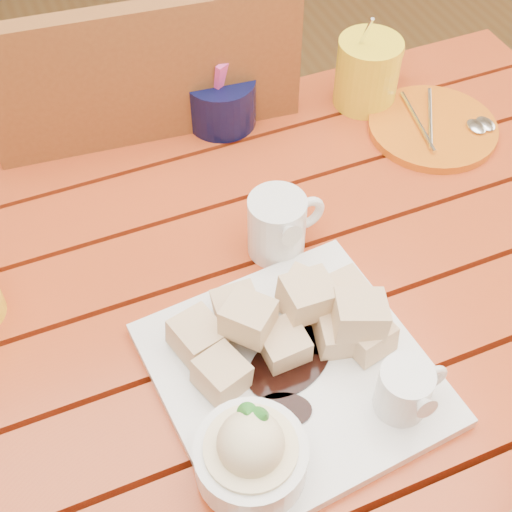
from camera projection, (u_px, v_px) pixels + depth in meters
name	position (u px, v px, depth m)	size (l,w,h in m)	color
table	(268.00, 342.00, 0.98)	(1.20, 0.79, 0.75)	#A22C15
dessert_plate	(289.00, 379.00, 0.78)	(0.32, 0.32, 0.12)	white
coffee_mug_right	(369.00, 71.00, 1.10)	(0.14, 0.10, 0.16)	yellow
cream_pitcher	(279.00, 225.00, 0.91)	(0.11, 0.09, 0.09)	white
sugar_caddy	(221.00, 100.00, 1.08)	(0.11, 0.11, 0.12)	black
orange_saucer	(434.00, 127.00, 1.09)	(0.20, 0.20, 0.02)	#D66112
chair_far	(154.00, 181.00, 1.33)	(0.50, 0.50, 0.97)	brown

